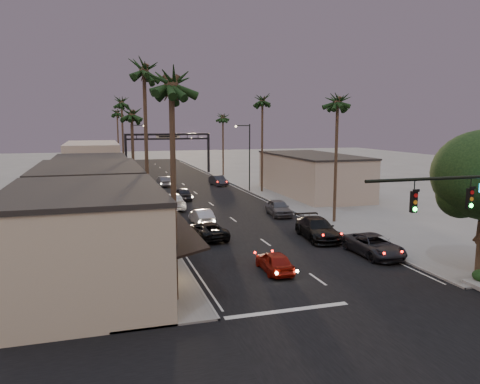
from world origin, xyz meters
TOP-DOWN VIEW (x-y plane):
  - ground at (0.00, 40.00)m, footprint 200.00×200.00m
  - road at (0.00, 45.00)m, footprint 14.00×120.00m
  - cross_street at (0.00, 0.00)m, footprint 80.00×12.00m
  - sidewalk_left at (-9.50, 52.00)m, footprint 5.00×92.00m
  - sidewalk_right at (9.50, 52.00)m, footprint 5.00×92.00m
  - storefront_near at (-13.00, 12.00)m, footprint 8.00×12.00m
  - storefront_mid at (-13.00, 26.00)m, footprint 8.00×14.00m
  - storefront_far at (-13.00, 42.00)m, footprint 8.00×16.00m
  - storefront_dist at (-13.00, 65.00)m, footprint 8.00×20.00m
  - building_right at (14.00, 40.00)m, footprint 8.00×18.00m
  - traffic_signal at (5.69, 4.00)m, footprint 8.51×0.22m
  - arch at (0.00, 70.00)m, footprint 15.20×0.40m
  - streetlight_right at (6.92, 45.00)m, footprint 2.13×0.30m
  - streetlight_left at (-6.92, 58.00)m, footprint 2.13×0.30m
  - palm_la at (-8.60, 9.00)m, footprint 3.20×3.20m
  - palm_lb at (-8.60, 22.00)m, footprint 3.20×3.20m
  - palm_lc at (-8.60, 36.00)m, footprint 3.20×3.20m
  - palm_ld at (-8.60, 55.00)m, footprint 3.20×3.20m
  - palm_ra at (8.60, 24.00)m, footprint 3.20×3.20m
  - palm_rb at (8.60, 44.00)m, footprint 3.20×3.20m
  - palm_rc at (8.60, 64.00)m, footprint 3.20×3.20m
  - palm_far at (-8.30, 78.00)m, footprint 3.20×3.20m
  - oncoming_red at (-1.94, 12.07)m, footprint 1.68×3.93m
  - oncoming_pickup at (-4.10, 21.49)m, footprint 2.93×5.26m
  - oncoming_silver at (-3.29, 26.99)m, footprint 1.63×4.27m
  - oncoming_white at (-4.72, 35.24)m, footprint 2.38×5.81m
  - oncoming_dgrey at (-2.60, 40.74)m, footprint 1.79×4.41m
  - oncoming_grey_far at (-3.10, 53.46)m, footprint 1.78×4.55m
  - curbside_near at (5.96, 13.37)m, footprint 2.46×5.31m
  - curbside_black at (4.34, 18.87)m, footprint 2.86×5.93m
  - curbside_grey at (4.88, 28.62)m, footprint 2.28×4.80m
  - curbside_far at (4.70, 52.13)m, footprint 2.08×4.59m

SIDE VIEW (x-z plane):
  - ground at x=0.00m, z-range 0.00..0.00m
  - cross_street at x=0.00m, z-range 0.00..0.01m
  - road at x=0.00m, z-range -0.01..0.01m
  - sidewalk_left at x=-9.50m, z-range 0.00..0.12m
  - sidewalk_right at x=9.50m, z-range 0.00..0.12m
  - oncoming_red at x=-1.94m, z-range 0.00..1.33m
  - oncoming_silver at x=-3.29m, z-range 0.00..1.39m
  - oncoming_pickup at x=-4.10m, z-range 0.00..1.39m
  - curbside_far at x=4.70m, z-range 0.00..1.46m
  - curbside_near at x=5.96m, z-range 0.00..1.47m
  - oncoming_grey_far at x=-3.10m, z-range 0.00..1.47m
  - oncoming_dgrey at x=-2.60m, z-range 0.00..1.50m
  - curbside_grey at x=4.88m, z-range 0.00..1.59m
  - curbside_black at x=4.34m, z-range 0.00..1.66m
  - oncoming_white at x=-4.72m, z-range 0.00..1.69m
  - storefront_far at x=-13.00m, z-range 0.00..5.00m
  - building_right at x=14.00m, z-range 0.00..5.00m
  - storefront_near at x=-13.00m, z-range 0.00..5.50m
  - storefront_mid at x=-13.00m, z-range 0.00..5.50m
  - storefront_dist at x=-13.00m, z-range 0.00..6.00m
  - traffic_signal at x=5.69m, z-range 1.18..8.98m
  - streetlight_right at x=6.92m, z-range 0.83..9.83m
  - streetlight_left at x=-6.92m, z-range 0.83..9.83m
  - arch at x=0.00m, z-range 1.90..9.17m
  - palm_lc at x=-8.60m, z-range 4.37..16.57m
  - palm_rc at x=8.60m, z-range 4.37..16.57m
  - palm_la at x=-8.60m, z-range 4.84..18.04m
  - palm_ra at x=8.60m, z-range 4.84..18.04m
  - palm_far at x=-8.30m, z-range 4.84..18.04m
  - palm_ld at x=-8.60m, z-range 5.32..19.52m
  - palm_rb at x=8.60m, z-range 5.32..19.52m
  - palm_lb at x=-8.60m, z-range 5.79..20.99m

